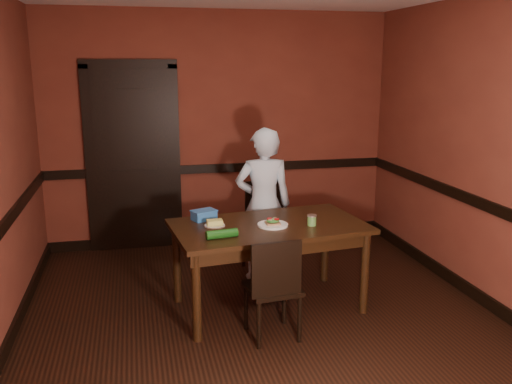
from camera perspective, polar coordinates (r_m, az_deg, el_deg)
name	(u,v)px	position (r m, az deg, el deg)	size (l,w,h in m)	color
floor	(265,325)	(4.61, 0.99, -13.80)	(4.00, 4.50, 0.01)	black
wall_back	(220,130)	(6.35, -3.83, 6.53)	(4.00, 0.02, 2.70)	maroon
wall_front	(410,271)	(2.13, 15.86, -8.02)	(4.00, 0.02, 2.70)	maroon
wall_right	(494,155)	(5.03, 23.80, 3.59)	(0.02, 4.50, 2.70)	maroon
dado_back	(221,168)	(6.41, -3.75, 2.52)	(4.00, 0.03, 0.10)	black
dado_right	(488,206)	(5.11, 23.19, -1.38)	(0.03, 4.50, 0.10)	black
baseboard_back	(222,236)	(6.62, -3.64, -4.64)	(4.00, 0.03, 0.12)	black
baseboard_left	(7,345)	(4.59, -24.71, -14.45)	(0.03, 4.50, 0.12)	black
baseboard_right	(478,296)	(5.37, 22.36, -10.07)	(0.03, 4.50, 0.12)	black
door	(133,156)	(6.28, -12.81, 3.76)	(1.05, 0.07, 2.20)	black
dining_table	(269,266)	(4.77, 1.34, -7.81)	(1.63, 0.92, 0.76)	black
chair_far	(266,228)	(5.58, 1.09, -3.78)	(0.43, 0.43, 0.92)	black
chair_near	(272,286)	(4.28, 1.74, -9.87)	(0.39, 0.39, 0.84)	black
person	(264,205)	(5.29, 0.80, -1.37)	(0.55, 0.36, 1.52)	silver
sandwich_plate	(273,224)	(4.60, 1.78, -3.36)	(0.26, 0.26, 0.07)	white
sauce_jar	(312,220)	(4.62, 5.90, -2.96)	(0.08, 0.08, 0.09)	#528B41
cheese_saucer	(215,224)	(4.60, -4.37, -3.35)	(0.17, 0.17, 0.05)	white
food_tub	(204,215)	(4.78, -5.50, -2.41)	(0.25, 0.21, 0.09)	#3072C6
wrapped_veg	(222,234)	(4.28, -3.62, -4.42)	(0.07, 0.07, 0.25)	#134813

